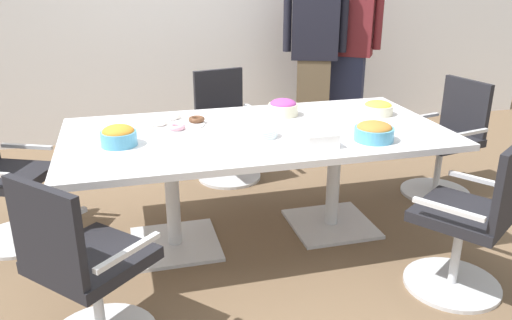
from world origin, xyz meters
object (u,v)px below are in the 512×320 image
Objects in this scene: conference_table at (256,149)px; person_standing_0 at (314,49)px; office_chair_4 at (471,226)px; snack_bowl_candy_mix at (283,107)px; person_standing_1 at (349,46)px; office_chair_2 at (2,184)px; snack_bowl_chips_yellow at (378,108)px; office_chair_1 at (226,131)px; snack_bowl_pretzels at (374,131)px; donut_platter at (177,123)px; plate_stack at (261,132)px; office_chair_0 at (446,145)px; office_chair_3 at (84,275)px; napkin_pile at (318,139)px; snack_bowl_chips_orange at (119,136)px.

person_standing_0 is at bearing 58.61° from conference_table.
office_chair_4 is 4.39× the size of snack_bowl_candy_mix.
office_chair_4 is at bearing 114.08° from person_standing_1.
office_chair_2 reaches higher than snack_bowl_candy_mix.
office_chair_1 is at bearing 133.27° from snack_bowl_chips_yellow.
snack_bowl_pretzels reaches higher than snack_bowl_chips_yellow.
snack_bowl_candy_mix is 0.58× the size of donut_platter.
office_chair_2 is at bearing 162.73° from plate_stack.
office_chair_1 is (-1.61, 0.79, 0.00)m from office_chair_0.
office_chair_3 reaches higher than napkin_pile.
office_chair_2 is (-3.24, 0.06, 0.00)m from office_chair_0.
person_standing_1 reaches higher than person_standing_0.
snack_bowl_candy_mix is at bearing 78.36° from office_chair_0.
snack_bowl_chips_orange is at bearing 63.14° from person_standing_0.
person_standing_0 is 8.92× the size of snack_bowl_candy_mix.
person_standing_0 reaches higher than office_chair_0.
snack_bowl_chips_orange is (-0.84, -0.08, 0.18)m from conference_table.
snack_bowl_chips_yellow is at bearing 60.42° from snack_bowl_pretzels.
plate_stack is (-0.00, -0.13, 0.15)m from conference_table.
office_chair_0 is at bearing 0.53° from snack_bowl_candy_mix.
snack_bowl_chips_orange is at bearing 123.29° from office_chair_3.
office_chair_1 is 4.39× the size of snack_bowl_candy_mix.
office_chair_0 is 1.00× the size of office_chair_2.
office_chair_4 is 4.35× the size of snack_bowl_chips_yellow.
person_standing_0 is (1.03, 1.69, 0.35)m from conference_table.
plate_stack is (1.60, -0.50, 0.37)m from office_chair_2.
napkin_pile is at bearing 87.78° from office_chair_1.
office_chair_3 is 2.01m from office_chair_4.
plate_stack is at bearing 92.86° from office_chair_0.
conference_table is 0.20m from plate_stack.
office_chair_3 is (-1.04, -0.87, -0.22)m from conference_table.
person_standing_1 is 8.96× the size of snack_bowl_chips_yellow.
snack_bowl_chips_yellow is at bearing 121.55° from office_chair_1.
office_chair_3 is at bearing -138.34° from snack_bowl_candy_mix.
donut_platter is (-1.10, 0.61, -0.04)m from snack_bowl_pretzels.
office_chair_4 is 1.13m from snack_bowl_chips_yellow.
office_chair_4 is (0.94, -2.01, 0.00)m from office_chair_1.
office_chair_3 is at bearing -163.24° from snack_bowl_pretzels.
napkin_pile is (1.12, -0.30, -0.02)m from snack_bowl_chips_orange.
office_chair_0 is 4.63× the size of plate_stack.
plate_stack is (-0.03, -1.23, 0.37)m from office_chair_1.
office_chair_1 is at bearing 108.89° from office_chair_3.
office_chair_2 and office_chair_3 have the same top height.
snack_bowl_pretzels is 0.76m from snack_bowl_candy_mix.
office_chair_4 is at bearing 46.27° from office_chair_3.
office_chair_1 is at bearing 53.54° from snack_bowl_chips_orange.
plate_stack is 1.03× the size of napkin_pile.
conference_table is at bearing -132.53° from snack_bowl_candy_mix.
office_chair_2 is 2.06m from napkin_pile.
office_chair_4 is (0.97, -0.91, -0.22)m from conference_table.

